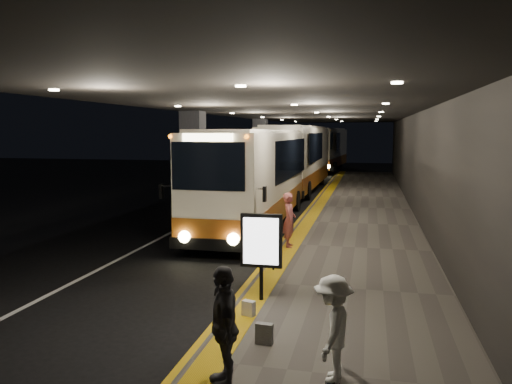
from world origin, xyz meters
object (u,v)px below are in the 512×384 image
(passenger_waiting_grey, at_px, (224,326))
(bag_plain, at_px, (249,308))
(passenger_boarding, at_px, (289,220))
(stanchion_post, at_px, (273,249))
(coach_second, at_px, (297,161))
(coach_main, at_px, (255,181))
(bag_polka, at_px, (264,334))
(coach_third, at_px, (326,151))
(passenger_waiting_white, at_px, (333,328))
(info_sign, at_px, (261,242))

(passenger_waiting_grey, xyz_separation_m, bag_plain, (-0.29, 2.58, -0.70))
(passenger_boarding, height_order, stanchion_post, passenger_boarding)
(coach_second, height_order, stanchion_post, coach_second)
(bag_plain, bearing_deg, coach_main, 102.32)
(coach_main, relative_size, bag_polka, 33.44)
(coach_third, height_order, passenger_boarding, coach_third)
(passenger_waiting_grey, bearing_deg, coach_second, 163.66)
(passenger_waiting_white, distance_m, bag_plain, 2.78)
(coach_second, relative_size, coach_third, 1.00)
(coach_main, relative_size, passenger_boarding, 6.99)
(coach_main, distance_m, info_sign, 9.07)
(coach_third, bearing_deg, bag_polka, -82.69)
(passenger_boarding, xyz_separation_m, passenger_waiting_grey, (0.44, -8.41, 0.02))
(passenger_waiting_white, relative_size, stanchion_post, 1.39)
(passenger_waiting_white, relative_size, passenger_waiting_grey, 0.89)
(coach_third, bearing_deg, info_sign, -83.26)
(coach_third, xyz_separation_m, passenger_waiting_white, (3.63, -40.55, -0.93))
(passenger_boarding, height_order, bag_plain, passenger_boarding)
(info_sign, relative_size, stanchion_post, 1.68)
(coach_main, height_order, info_sign, coach_main)
(passenger_waiting_white, bearing_deg, bag_polka, -123.53)
(coach_second, xyz_separation_m, stanchion_post, (2.02, -18.06, -1.16))
(coach_third, bearing_deg, bag_plain, -83.40)
(passenger_boarding, xyz_separation_m, bag_plain, (0.16, -5.83, -0.68))
(passenger_waiting_white, bearing_deg, coach_second, -165.26)
(coach_third, height_order, bag_polka, coach_third)
(coach_third, relative_size, passenger_waiting_white, 8.17)
(passenger_waiting_grey, relative_size, bag_polka, 4.89)
(passenger_boarding, xyz_separation_m, bag_polka, (0.70, -6.97, -0.65))
(passenger_boarding, relative_size, passenger_waiting_grey, 0.98)
(info_sign, bearing_deg, passenger_waiting_white, -61.83)
(coach_main, distance_m, coach_third, 28.74)
(info_sign, height_order, stanchion_post, info_sign)
(stanchion_post, bearing_deg, coach_main, 106.92)
(passenger_waiting_grey, xyz_separation_m, info_sign, (-0.24, 3.51, 0.38))
(coach_third, xyz_separation_m, bag_polka, (2.45, -39.61, -1.51))
(passenger_waiting_white, bearing_deg, passenger_boarding, -161.35)
(coach_second, xyz_separation_m, info_sign, (2.20, -20.34, -0.47))
(coach_second, bearing_deg, coach_main, -88.87)
(bag_polka, distance_m, bag_plain, 1.27)
(passenger_boarding, bearing_deg, bag_polka, 178.52)
(coach_second, xyz_separation_m, bag_plain, (2.16, -21.26, -1.55))
(stanchion_post, bearing_deg, passenger_waiting_white, -70.60)
(bag_polka, relative_size, stanchion_post, 0.32)
(coach_second, bearing_deg, passenger_waiting_white, -79.61)
(bag_polka, bearing_deg, bag_plain, 115.47)
(coach_third, distance_m, passenger_waiting_grey, 41.11)
(coach_second, distance_m, passenger_boarding, 15.59)
(coach_third, relative_size, info_sign, 6.76)
(bag_polka, bearing_deg, passenger_waiting_grey, -100.17)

